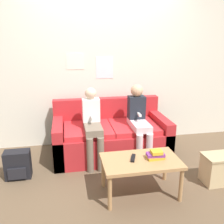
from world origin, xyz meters
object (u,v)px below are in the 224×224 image
tv_remote (133,158)px  person_left (92,123)px  couch (110,136)px  person_right (139,118)px  backpack (18,165)px  coffee_table (141,164)px  storage_box (220,169)px

tv_remote → person_left: bearing=133.7°
couch → person_right: person_right is taller
person_right → couch: bearing=151.9°
person_left → person_right: person_right is taller
couch → person_left: person_left is taller
person_right → backpack: person_right is taller
person_left → tv_remote: (0.35, -0.84, -0.15)m
coffee_table → person_right: bearing=75.2°
storage_box → person_right: bearing=133.6°
person_right → storage_box: (0.79, -0.83, -0.42)m
coffee_table → person_left: 0.99m
coffee_table → backpack: coffee_table is taller
couch → person_left: 0.47m
person_left → person_right: 0.67m
coffee_table → storage_box: (1.03, 0.04, -0.19)m
coffee_table → person_right: 0.94m
storage_box → backpack: (-2.44, 0.57, -0.01)m
coffee_table → backpack: size_ratio=2.38×
tv_remote → person_right: bearing=90.5°
person_left → person_right: (0.67, 0.01, 0.02)m
person_left → storage_box: person_left is taller
storage_box → backpack: 2.51m
coffee_table → storage_box: coffee_table is taller
coffee_table → person_left: person_left is taller
person_left → storage_box: (1.46, -0.83, -0.40)m
tv_remote → backpack: (-1.33, 0.58, -0.26)m
person_left → backpack: (-0.98, -0.26, -0.41)m
couch → storage_box: bearing=-41.5°
couch → backpack: (-1.27, -0.47, -0.10)m
storage_box → coffee_table: bearing=-177.7°
person_left → tv_remote: person_left is taller
couch → backpack: bearing=-159.8°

